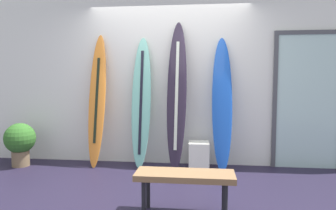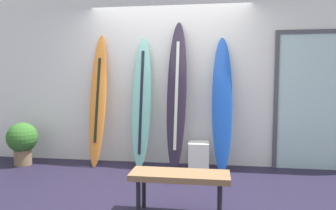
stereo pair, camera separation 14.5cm
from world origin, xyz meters
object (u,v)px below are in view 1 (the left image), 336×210
display_block_left (199,156)px  bench (185,178)px  surfboard_charcoal (177,95)px  surfboard_sunset (97,101)px  potted_plant (20,141)px  surfboard_seafoam (141,103)px  surfboard_cobalt (222,104)px  glass_door (307,98)px

display_block_left → bench: 1.62m
surfboard_charcoal → display_block_left: bearing=-2.5°
surfboard_sunset → bench: 2.30m
surfboard_sunset → potted_plant: (-1.19, -0.19, -0.62)m
surfboard_seafoam → bench: surfboard_seafoam is taller
surfboard_charcoal → surfboard_cobalt: size_ratio=1.12×
surfboard_sunset → surfboard_cobalt: (1.92, -0.01, -0.03)m
surfboard_cobalt → display_block_left: 0.85m
potted_plant → bench: 3.04m
surfboard_charcoal → glass_door: size_ratio=1.07×
surfboard_cobalt → glass_door: bearing=10.5°
surfboard_seafoam → potted_plant: surfboard_seafoam is taller
surfboard_seafoam → potted_plant: bearing=-173.4°
surfboard_seafoam → surfboard_sunset: bearing=-177.5°
surfboard_sunset → bench: bearing=-48.3°
surfboard_seafoam → potted_plant: size_ratio=2.97×
surfboard_cobalt → bench: size_ratio=2.01×
surfboard_sunset → surfboard_charcoal: 1.25m
surfboard_charcoal → surfboard_cobalt: 0.69m
surfboard_seafoam → surfboard_cobalt: bearing=-2.0°
surfboard_cobalt → glass_door: (1.28, 0.24, 0.09)m
surfboard_cobalt → display_block_left: surfboard_cobalt is taller
surfboard_charcoal → potted_plant: (-2.43, -0.16, -0.72)m
surfboard_seafoam → bench: 1.95m
display_block_left → glass_door: bearing=9.4°
surfboard_sunset → glass_door: bearing=4.0°
display_block_left → potted_plant: potted_plant is taller
display_block_left → surfboard_sunset: bearing=178.5°
glass_door → potted_plant: glass_door is taller
surfboard_charcoal → potted_plant: bearing=-176.2°
surfboard_seafoam → display_block_left: size_ratio=4.86×
glass_door → potted_plant: 4.46m
glass_door → bench: size_ratio=2.10×
surfboard_cobalt → display_block_left: size_ratio=4.82×
potted_plant → bench: potted_plant is taller
surfboard_charcoal → bench: size_ratio=2.25×
surfboard_cobalt → surfboard_charcoal: bearing=-178.7°
surfboard_seafoam → surfboard_cobalt: (1.23, -0.04, -0.01)m
surfboard_seafoam → surfboard_charcoal: (0.55, -0.06, 0.13)m
display_block_left → potted_plant: (-2.77, -0.15, 0.19)m
surfboard_charcoal → display_block_left: (0.34, -0.01, -0.91)m
surfboard_sunset → potted_plant: 1.35m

